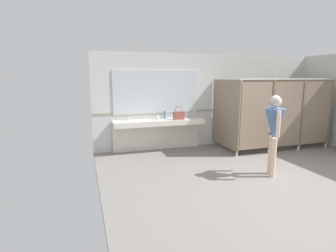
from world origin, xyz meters
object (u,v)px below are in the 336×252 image
at_px(handbag, 179,115).
at_px(soap_dispenser, 165,115).
at_px(paper_cup, 158,118).
at_px(person_standing, 274,126).

height_order(handbag, soap_dispenser, handbag).
relative_size(handbag, paper_cup, 3.42).
bearing_deg(paper_cup, person_standing, -53.99).
xyz_separation_m(person_standing, soap_dispenser, (-1.51, 2.67, -0.09)).
height_order(soap_dispenser, paper_cup, soap_dispenser).
bearing_deg(person_standing, handbag, 116.81).
xyz_separation_m(soap_dispenser, paper_cup, (-0.27, -0.22, -0.04)).
xyz_separation_m(handbag, paper_cup, (-0.58, 0.07, -0.07)).
height_order(handbag, paper_cup, handbag).
bearing_deg(person_standing, paper_cup, 126.01).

